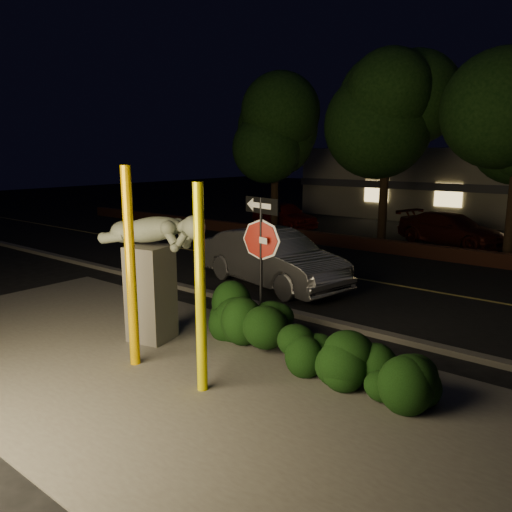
% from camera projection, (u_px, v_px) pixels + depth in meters
% --- Properties ---
extents(ground, '(90.00, 90.00, 0.00)m').
position_uv_depth(ground, '(409.00, 264.00, 17.19)').
color(ground, black).
rests_on(ground, ground).
extents(patio, '(14.00, 6.00, 0.02)m').
position_uv_depth(patio, '(165.00, 370.00, 8.78)').
color(patio, '#4C4944').
rests_on(patio, ground).
extents(road, '(80.00, 8.00, 0.01)m').
position_uv_depth(road, '(369.00, 281.00, 14.90)').
color(road, black).
rests_on(road, ground).
extents(lane_marking, '(80.00, 0.12, 0.00)m').
position_uv_depth(lane_marking, '(369.00, 280.00, 14.89)').
color(lane_marking, '#B49F48').
rests_on(lane_marking, road).
extents(curb, '(80.00, 0.25, 0.12)m').
position_uv_depth(curb, '(291.00, 313.00, 11.75)').
color(curb, '#4C4944').
rests_on(curb, ground).
extents(brick_wall, '(40.00, 0.35, 0.50)m').
position_uv_depth(brick_wall, '(423.00, 251.00, 18.13)').
color(brick_wall, '#4C2518').
rests_on(brick_wall, ground).
extents(parking_lot, '(40.00, 12.00, 0.01)m').
position_uv_depth(parking_lot, '(469.00, 237.00, 22.54)').
color(parking_lot, black).
rests_on(parking_lot, ground).
extents(tree_far_a, '(4.60, 4.60, 7.43)m').
position_uv_depth(tree_far_a, '(275.00, 118.00, 23.28)').
color(tree_far_a, black).
rests_on(tree_far_a, ground).
extents(tree_far_b, '(5.20, 5.20, 8.41)m').
position_uv_depth(tree_far_b, '(389.00, 94.00, 19.93)').
color(tree_far_b, black).
rests_on(tree_far_b, ground).
extents(yellow_pole_left, '(0.18, 0.18, 3.57)m').
position_uv_depth(yellow_pole_left, '(131.00, 269.00, 8.69)').
color(yellow_pole_left, '#EEB500').
rests_on(yellow_pole_left, ground).
extents(yellow_pole_right, '(0.17, 0.17, 3.35)m').
position_uv_depth(yellow_pole_right, '(200.00, 291.00, 7.73)').
color(yellow_pole_right, '#FFF101').
rests_on(yellow_pole_right, ground).
extents(signpost, '(0.97, 0.25, 2.91)m').
position_uv_depth(signpost, '(261.00, 240.00, 9.84)').
color(signpost, black).
rests_on(signpost, ground).
extents(sculpture, '(2.46, 1.14, 2.63)m').
position_uv_depth(sculpture, '(151.00, 263.00, 9.90)').
color(sculpture, '#4C4944').
rests_on(sculpture, ground).
extents(hedge_center, '(2.23, 1.12, 1.14)m').
position_uv_depth(hedge_center, '(249.00, 313.00, 10.15)').
color(hedge_center, black).
rests_on(hedge_center, ground).
extents(hedge_right, '(1.95, 1.55, 1.12)m').
position_uv_depth(hedge_right, '(322.00, 345.00, 8.50)').
color(hedge_right, black).
rests_on(hedge_right, ground).
extents(hedge_far_right, '(1.56, 1.20, 0.96)m').
position_uv_depth(hedge_far_right, '(391.00, 370.00, 7.69)').
color(hedge_far_right, black).
rests_on(hedge_far_right, ground).
extents(silver_sedan, '(5.13, 2.75, 1.61)m').
position_uv_depth(silver_sedan, '(273.00, 258.00, 14.25)').
color(silver_sedan, '#9F9FA4').
rests_on(silver_sedan, ground).
extents(parked_car_red, '(4.21, 2.60, 1.34)m').
position_uv_depth(parked_car_red, '(284.00, 215.00, 25.22)').
color(parked_car_red, maroon).
rests_on(parked_car_red, ground).
extents(parked_car_darkred, '(4.89, 3.06, 1.32)m').
position_uv_depth(parked_car_darkred, '(451.00, 229.00, 20.61)').
color(parked_car_darkred, '#45140D').
rests_on(parked_car_darkred, ground).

